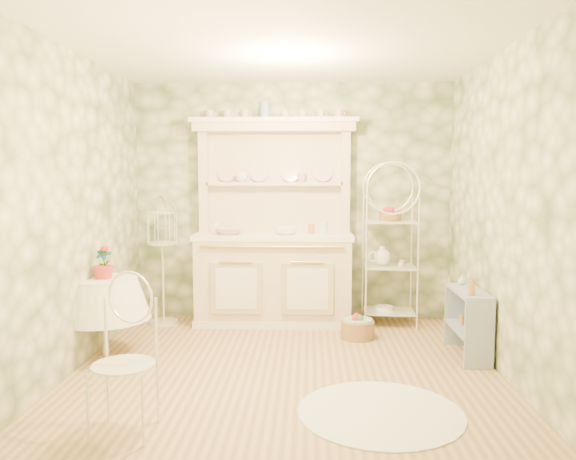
{
  "coord_description": "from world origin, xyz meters",
  "views": [
    {
      "loc": [
        0.2,
        -4.66,
        1.65
      ],
      "look_at": [
        0.0,
        0.5,
        1.15
      ],
      "focal_mm": 35.0,
      "sensor_mm": 36.0,
      "label": 1
    }
  ],
  "objects_px": {
    "kitchen_dresser": "(273,222)",
    "side_shelf": "(468,323)",
    "floor_basket": "(358,327)",
    "bakers_rack": "(390,250)",
    "round_table": "(105,318)",
    "cafe_chair": "(124,368)",
    "birdcage_stand": "(163,256)"
  },
  "relations": [
    {
      "from": "round_table",
      "to": "cafe_chair",
      "type": "bearing_deg",
      "value": -65.94
    },
    {
      "from": "bakers_rack",
      "to": "round_table",
      "type": "height_order",
      "value": "bakers_rack"
    },
    {
      "from": "bakers_rack",
      "to": "round_table",
      "type": "distance_m",
      "value": 3.04
    },
    {
      "from": "kitchen_dresser",
      "to": "birdcage_stand",
      "type": "height_order",
      "value": "kitchen_dresser"
    },
    {
      "from": "side_shelf",
      "to": "floor_basket",
      "type": "height_order",
      "value": "side_shelf"
    },
    {
      "from": "side_shelf",
      "to": "round_table",
      "type": "height_order",
      "value": "round_table"
    },
    {
      "from": "bakers_rack",
      "to": "floor_basket",
      "type": "xyz_separation_m",
      "value": [
        -0.39,
        -0.56,
        -0.72
      ]
    },
    {
      "from": "side_shelf",
      "to": "floor_basket",
      "type": "xyz_separation_m",
      "value": [
        -0.96,
        0.53,
        -0.19
      ]
    },
    {
      "from": "kitchen_dresser",
      "to": "round_table",
      "type": "bearing_deg",
      "value": -141.17
    },
    {
      "from": "kitchen_dresser",
      "to": "floor_basket",
      "type": "xyz_separation_m",
      "value": [
        0.89,
        -0.57,
        -1.02
      ]
    },
    {
      "from": "bakers_rack",
      "to": "floor_basket",
      "type": "distance_m",
      "value": 0.99
    },
    {
      "from": "bakers_rack",
      "to": "cafe_chair",
      "type": "bearing_deg",
      "value": -123.51
    },
    {
      "from": "kitchen_dresser",
      "to": "round_table",
      "type": "xyz_separation_m",
      "value": [
        -1.48,
        -1.19,
        -0.8
      ]
    },
    {
      "from": "bakers_rack",
      "to": "kitchen_dresser",
      "type": "bearing_deg",
      "value": -177.1
    },
    {
      "from": "side_shelf",
      "to": "round_table",
      "type": "xyz_separation_m",
      "value": [
        -3.33,
        -0.09,
        0.04
      ]
    },
    {
      "from": "cafe_chair",
      "to": "kitchen_dresser",
      "type": "bearing_deg",
      "value": 93.73
    },
    {
      "from": "side_shelf",
      "to": "floor_basket",
      "type": "relative_size",
      "value": 1.96
    },
    {
      "from": "cafe_chair",
      "to": "bakers_rack",
      "type": "bearing_deg",
      "value": 72.59
    },
    {
      "from": "bakers_rack",
      "to": "cafe_chair",
      "type": "relative_size",
      "value": 1.95
    },
    {
      "from": "kitchen_dresser",
      "to": "side_shelf",
      "type": "bearing_deg",
      "value": -30.82
    },
    {
      "from": "cafe_chair",
      "to": "floor_basket",
      "type": "height_order",
      "value": "cafe_chair"
    },
    {
      "from": "kitchen_dresser",
      "to": "floor_basket",
      "type": "relative_size",
      "value": 6.14
    },
    {
      "from": "birdcage_stand",
      "to": "floor_basket",
      "type": "distance_m",
      "value": 2.26
    },
    {
      "from": "birdcage_stand",
      "to": "side_shelf",
      "type": "bearing_deg",
      "value": -18.14
    },
    {
      "from": "bakers_rack",
      "to": "round_table",
      "type": "xyz_separation_m",
      "value": [
        -2.76,
        -1.18,
        -0.49
      ]
    },
    {
      "from": "cafe_chair",
      "to": "side_shelf",
      "type": "bearing_deg",
      "value": 51.69
    },
    {
      "from": "kitchen_dresser",
      "to": "bakers_rack",
      "type": "xyz_separation_m",
      "value": [
        1.28,
        -0.01,
        -0.3
      ]
    },
    {
      "from": "round_table",
      "to": "floor_basket",
      "type": "xyz_separation_m",
      "value": [
        2.37,
        0.62,
        -0.23
      ]
    },
    {
      "from": "cafe_chair",
      "to": "round_table",
      "type": "bearing_deg",
      "value": 133.65
    },
    {
      "from": "kitchen_dresser",
      "to": "birdcage_stand",
      "type": "distance_m",
      "value": 1.28
    },
    {
      "from": "birdcage_stand",
      "to": "cafe_chair",
      "type": "bearing_deg",
      "value": -80.58
    },
    {
      "from": "kitchen_dresser",
      "to": "floor_basket",
      "type": "height_order",
      "value": "kitchen_dresser"
    }
  ]
}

